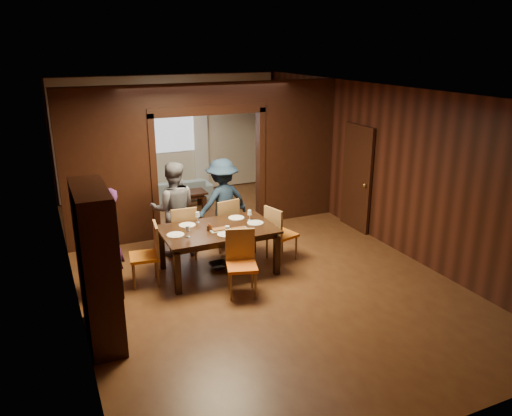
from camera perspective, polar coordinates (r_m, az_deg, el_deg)
name	(u,v)px	position (r m, az deg, el deg)	size (l,w,h in m)	color
floor	(241,259)	(8.77, -1.71, -5.85)	(9.00, 9.00, 0.00)	#532B17
ceiling	(239,90)	(8.03, -1.91, 13.37)	(5.50, 9.00, 0.02)	silver
room_walls	(204,154)	(9.99, -5.96, 6.19)	(5.52, 9.01, 2.90)	black
person_purple	(108,241)	(7.72, -16.53, -3.64)	(0.59, 0.39, 1.61)	#4C1D56
person_grey	(174,209)	(8.80, -9.39, -0.13)	(0.82, 0.64, 1.68)	#5D5B63
person_navy	(222,202)	(9.17, -3.85, 0.65)	(1.05, 0.60, 1.63)	#18283D
sofa	(175,190)	(12.10, -9.21, 2.09)	(1.72, 0.67, 0.50)	#859EAE
serving_bowl	(218,223)	(8.16, -4.40, -1.74)	(0.33, 0.33, 0.08)	black
dining_table	(218,250)	(8.20, -4.31, -4.80)	(1.81, 1.12, 0.76)	black
coffee_table	(188,201)	(11.39, -7.75, 0.85)	(0.80, 0.50, 0.40)	black
chair_left	(144,255)	(7.94, -12.67, -5.21)	(0.44, 0.44, 0.97)	orange
chair_right	(282,233)	(8.61, 2.96, -2.85)	(0.44, 0.44, 0.97)	#CA6113
chair_far_l	(182,232)	(8.74, -8.45, -2.70)	(0.44, 0.44, 0.97)	#C65412
chair_far_r	(223,223)	(9.06, -3.79, -1.77)	(0.44, 0.44, 0.97)	orange
chair_near	(242,264)	(7.42, -1.64, -6.45)	(0.44, 0.44, 0.97)	orange
hutch	(97,265)	(6.47, -17.70, -6.26)	(0.40, 1.20, 2.00)	black
door_right	(357,178)	(10.09, 11.45, 3.38)	(0.06, 0.90, 2.10)	black
window_far	(170,125)	(12.37, -9.79, 9.30)	(1.20, 0.03, 1.30)	silver
curtain_left	(141,146)	(12.25, -13.04, 6.87)	(0.35, 0.06, 2.40)	white
curtain_right	(201,142)	(12.61, -6.31, 7.55)	(0.35, 0.06, 2.40)	white
plate_left	(176,235)	(7.85, -9.18, -3.04)	(0.27, 0.27, 0.01)	white
plate_far_l	(187,225)	(8.23, -7.86, -1.94)	(0.27, 0.27, 0.01)	white
plate_far_r	(236,218)	(8.50, -2.26, -1.12)	(0.27, 0.27, 0.01)	white
plate_right	(255,223)	(8.25, -0.08, -1.71)	(0.27, 0.27, 0.01)	silver
plate_near	(226,234)	(7.78, -3.46, -3.01)	(0.27, 0.27, 0.01)	silver
platter_a	(219,230)	(7.95, -4.23, -2.47)	(0.30, 0.20, 0.04)	gray
platter_b	(239,229)	(7.95, -1.97, -2.43)	(0.30, 0.20, 0.04)	gray
wineglass_left	(188,231)	(7.72, -7.79, -2.67)	(0.08, 0.08, 0.18)	white
wineglass_far	(198,217)	(8.32, -6.69, -1.06)	(0.08, 0.08, 0.18)	white
wineglass_right	(250,215)	(8.36, -0.74, -0.83)	(0.08, 0.08, 0.18)	silver
tumbler	(227,230)	(7.76, -3.30, -2.57)	(0.07, 0.07, 0.14)	silver
condiment_jar	(209,227)	(7.95, -5.35, -2.20)	(0.08, 0.08, 0.11)	#452110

